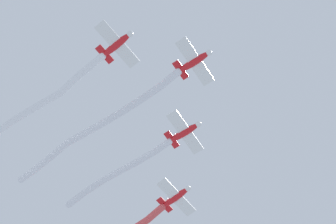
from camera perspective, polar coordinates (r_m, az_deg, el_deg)
name	(u,v)px	position (r m, az deg, el deg)	size (l,w,h in m)	color
airplane_lead	(195,62)	(63.72, 2.70, 5.12)	(5.01, 5.68, 1.55)	red
smoke_trail_lead	(93,129)	(68.58, -7.55, -1.76)	(22.10, 15.08, 3.77)	white
airplane_left_wing	(185,132)	(67.02, 1.72, -2.05)	(5.02, 5.67, 1.55)	red
smoke_trail_left_wing	(119,173)	(69.13, -5.02, -6.11)	(12.15, 10.09, 2.39)	white
airplane_right_wing	(117,44)	(63.61, -5.17, 6.82)	(4.84, 5.92, 1.55)	red
smoke_trail_right_wing	(14,120)	(69.45, -15.27, -0.76)	(22.07, 17.51, 1.53)	white
airplane_slot	(176,197)	(71.02, 0.83, -8.58)	(4.83, 5.93, 1.55)	red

